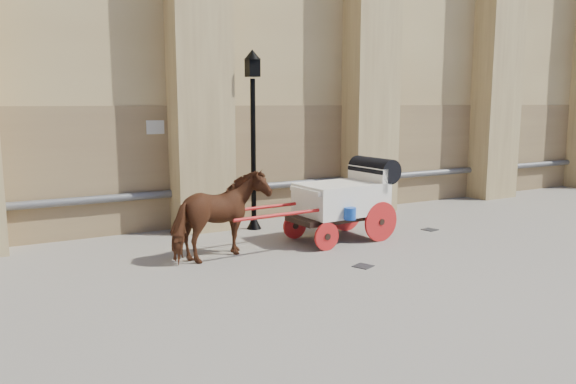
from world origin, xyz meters
TOP-DOWN VIEW (x-y plane):
  - ground at (0.00, 0.00)m, footprint 90.00×90.00m
  - horse at (-1.61, 0.93)m, footprint 2.23×1.52m
  - carriage at (1.52, 1.12)m, footprint 4.21×1.55m
  - street_lamp at (0.11, 3.05)m, footprint 0.40×0.40m
  - drain_grate_near at (0.54, -0.88)m, footprint 0.42×0.42m
  - drain_grate_far at (3.82, 0.86)m, footprint 0.38×0.38m

SIDE VIEW (x-z plane):
  - ground at x=0.00m, z-range 0.00..0.00m
  - drain_grate_near at x=0.54m, z-range 0.00..0.01m
  - drain_grate_far at x=3.82m, z-range 0.00..0.01m
  - horse at x=-1.61m, z-range 0.00..1.73m
  - carriage at x=1.52m, z-range 0.07..1.89m
  - street_lamp at x=0.11m, z-range 0.15..4.46m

